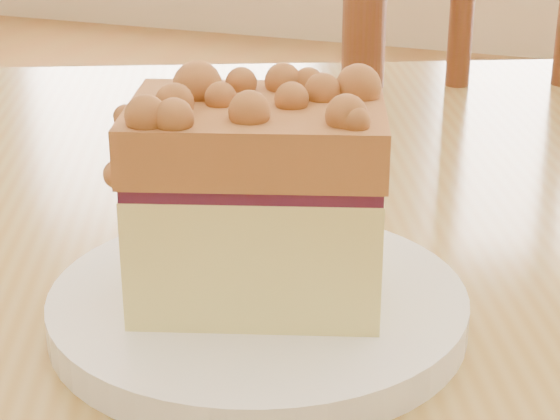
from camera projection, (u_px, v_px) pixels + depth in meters
name	position (u px, v px, depth m)	size (l,w,h in m)	color
cafe_table_main	(239.00, 351.00, 0.66)	(1.29, 1.11, 0.75)	olive
cafe_chair_main	(498.00, 252.00, 1.12)	(0.59, 0.59, 1.00)	#5E2D1A
plate	(258.00, 307.00, 0.46)	(0.20, 0.20, 0.02)	white
cake_slice	(257.00, 189.00, 0.44)	(0.14, 0.12, 0.11)	#F5EB8A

